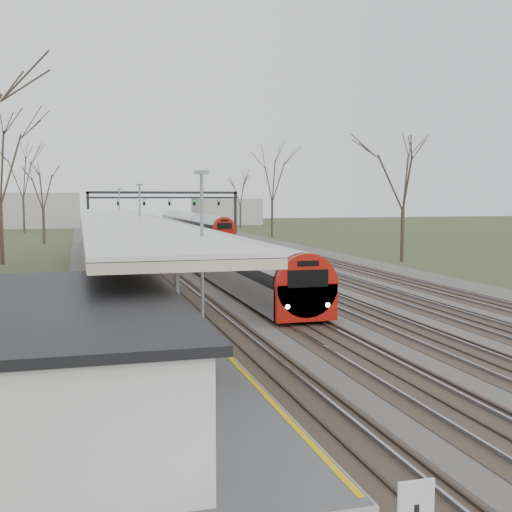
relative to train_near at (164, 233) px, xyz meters
The scene contains 9 objects.
track_bed 9.46m from the train_near, 72.81° to the right, with size 24.00×160.00×0.22m.
platform 27.25m from the train_near, 103.92° to the right, with size 3.50×69.00×1.00m, color #9E9B93.
canopy 31.73m from the train_near, 101.95° to the right, with size 4.10×50.00×3.11m.
station_building 56.82m from the train_near, 100.14° to the right, with size 6.00×9.00×3.20m, color silver.
signal_gantry 21.51m from the train_near, 82.45° to the left, with size 21.00×0.59×6.08m.
tree_east_far 28.06m from the train_near, 53.05° to the right, with size 5.00×5.00×10.30m.
train_near is the anchor object (origin of this frame).
train_far 24.86m from the train_near, 73.64° to the left, with size 2.62×45.21×3.05m.
passenger 54.88m from the train_near, 96.43° to the right, with size 0.58×0.38×1.58m, color navy.
Camera 1 is at (-11.22, -4.75, 5.27)m, focal length 45.00 mm.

